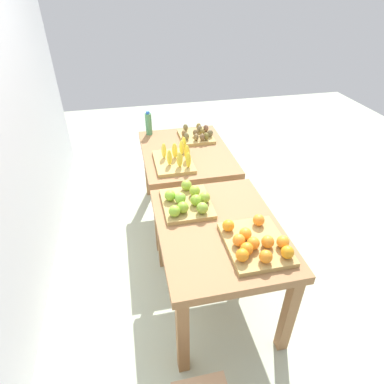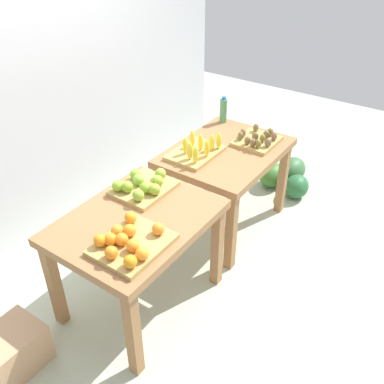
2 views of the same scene
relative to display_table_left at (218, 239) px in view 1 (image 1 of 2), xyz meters
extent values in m
plane|color=#B3BEA4|center=(0.56, 0.00, -0.64)|extent=(8.00, 8.00, 0.00)
cube|color=#966840|center=(0.00, 0.00, 0.08)|extent=(1.04, 0.80, 0.06)
cube|color=#966840|center=(-0.46, -0.34, -0.30)|extent=(0.07, 0.07, 0.69)
cube|color=#966840|center=(0.46, -0.34, -0.30)|extent=(0.07, 0.07, 0.69)
cube|color=#966840|center=(-0.46, 0.34, -0.30)|extent=(0.07, 0.07, 0.69)
cube|color=#966840|center=(0.46, 0.34, -0.30)|extent=(0.07, 0.07, 0.69)
cube|color=#966840|center=(1.12, 0.00, 0.08)|extent=(1.04, 0.80, 0.06)
cube|color=#966840|center=(0.66, -0.34, -0.30)|extent=(0.07, 0.07, 0.69)
cube|color=#966840|center=(1.58, -0.34, -0.30)|extent=(0.07, 0.07, 0.69)
cube|color=#966840|center=(0.66, 0.34, -0.30)|extent=(0.07, 0.07, 0.69)
cube|color=#966840|center=(1.58, 0.34, -0.30)|extent=(0.07, 0.07, 0.69)
cube|color=tan|center=(-0.22, -0.17, 0.12)|extent=(0.44, 0.36, 0.03)
sphere|color=orange|center=(-0.22, -0.05, 0.18)|extent=(0.08, 0.08, 0.08)
sphere|color=orange|center=(-0.27, -0.22, 0.18)|extent=(0.09, 0.09, 0.08)
sphere|color=orange|center=(-0.26, -0.13, 0.18)|extent=(0.11, 0.11, 0.08)
sphere|color=orange|center=(-0.08, -0.03, 0.18)|extent=(0.11, 0.11, 0.08)
sphere|color=orange|center=(-0.17, -0.11, 0.18)|extent=(0.09, 0.09, 0.08)
sphere|color=orange|center=(-0.30, -0.07, 0.18)|extent=(0.10, 0.10, 0.08)
sphere|color=orange|center=(-0.07, -0.24, 0.18)|extent=(0.11, 0.11, 0.08)
sphere|color=orange|center=(-0.37, -0.29, 0.18)|extent=(0.09, 0.09, 0.08)
sphere|color=orange|center=(-0.38, -0.16, 0.18)|extent=(0.10, 0.10, 0.08)
sphere|color=orange|center=(-0.29, -0.30, 0.18)|extent=(0.09, 0.09, 0.08)
sphere|color=orange|center=(-0.34, -0.03, 0.18)|extent=(0.10, 0.10, 0.08)
cube|color=tan|center=(0.27, 0.16, 0.12)|extent=(0.40, 0.34, 0.03)
sphere|color=#86B32F|center=(0.17, 0.21, 0.18)|extent=(0.11, 0.11, 0.08)
sphere|color=#89C130|center=(0.32, 0.27, 0.18)|extent=(0.10, 0.10, 0.08)
sphere|color=#8EB037|center=(0.43, 0.13, 0.18)|extent=(0.11, 0.11, 0.08)
sphere|color=#88BE31|center=(0.14, 0.27, 0.18)|extent=(0.10, 0.10, 0.08)
sphere|color=#8FAE35|center=(0.25, 0.04, 0.18)|extent=(0.11, 0.11, 0.08)
sphere|color=#84BE3D|center=(0.28, 0.21, 0.18)|extent=(0.11, 0.11, 0.08)
sphere|color=#91AD32|center=(0.34, 0.09, 0.18)|extent=(0.10, 0.10, 0.08)
sphere|color=#87B531|center=(0.23, 0.10, 0.18)|extent=(0.10, 0.10, 0.08)
sphere|color=#88B339|center=(0.13, 0.08, 0.18)|extent=(0.11, 0.11, 0.08)
cube|color=tan|center=(0.90, 0.15, 0.12)|extent=(0.44, 0.32, 0.03)
ellipsoid|color=yellow|center=(0.88, 0.04, 0.21)|extent=(0.07, 0.07, 0.14)
ellipsoid|color=yellow|center=(0.83, 0.20, 0.21)|extent=(0.05, 0.05, 0.14)
ellipsoid|color=yellow|center=(0.94, 0.13, 0.21)|extent=(0.07, 0.07, 0.14)
ellipsoid|color=yellow|center=(1.05, 0.03, 0.21)|extent=(0.06, 0.06, 0.14)
ellipsoid|color=yellow|center=(0.75, 0.05, 0.21)|extent=(0.06, 0.05, 0.14)
ellipsoid|color=yellow|center=(0.99, 0.06, 0.21)|extent=(0.05, 0.05, 0.14)
ellipsoid|color=yellow|center=(0.96, 0.22, 0.21)|extent=(0.05, 0.05, 0.14)
ellipsoid|color=yellow|center=(0.78, 0.12, 0.21)|extent=(0.05, 0.06, 0.14)
cube|color=tan|center=(1.36, -0.15, 0.12)|extent=(0.36, 0.32, 0.03)
ellipsoid|color=brown|center=(1.30, -0.28, 0.18)|extent=(0.05, 0.06, 0.07)
ellipsoid|color=brown|center=(1.24, -0.23, 0.18)|extent=(0.07, 0.07, 0.07)
ellipsoid|color=brown|center=(1.23, -0.18, 0.18)|extent=(0.07, 0.06, 0.07)
ellipsoid|color=brown|center=(1.34, -0.03, 0.18)|extent=(0.07, 0.07, 0.07)
ellipsoid|color=olive|center=(1.49, -0.21, 0.18)|extent=(0.07, 0.07, 0.07)
ellipsoid|color=olive|center=(1.34, -0.21, 0.18)|extent=(0.07, 0.07, 0.07)
ellipsoid|color=brown|center=(1.28, -0.04, 0.18)|extent=(0.07, 0.07, 0.07)
ellipsoid|color=brown|center=(1.34, -0.14, 0.18)|extent=(0.06, 0.06, 0.07)
ellipsoid|color=brown|center=(1.42, -0.21, 0.18)|extent=(0.07, 0.07, 0.07)
ellipsoid|color=brown|center=(1.24, -0.13, 0.18)|extent=(0.06, 0.06, 0.07)
ellipsoid|color=brown|center=(1.49, -0.07, 0.18)|extent=(0.06, 0.06, 0.07)
ellipsoid|color=brown|center=(1.43, -0.27, 0.18)|extent=(0.07, 0.07, 0.07)
cylinder|color=#4C8C59|center=(1.56, 0.29, 0.22)|extent=(0.07, 0.07, 0.22)
cylinder|color=blue|center=(1.56, 0.29, 0.34)|extent=(0.04, 0.04, 0.02)
ellipsoid|color=#36673C|center=(2.13, -0.22, -0.51)|extent=(0.35, 0.28, 0.25)
ellipsoid|color=#37702A|center=(1.94, -0.10, -0.52)|extent=(0.34, 0.27, 0.24)
ellipsoid|color=#266135|center=(1.88, -0.38, -0.52)|extent=(0.27, 0.23, 0.23)
camera|label=1|loc=(-1.54, 0.52, 1.49)|focal=30.17mm
camera|label=2|loc=(-1.57, -1.52, 1.77)|focal=39.94mm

